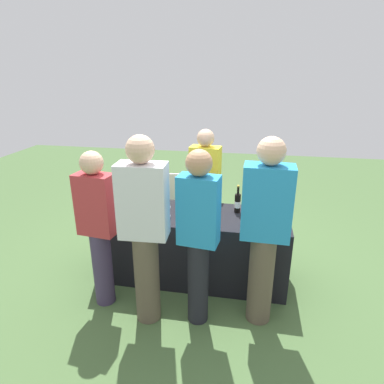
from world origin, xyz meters
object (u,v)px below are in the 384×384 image
object	(u,v)px
wine_glass_0	(136,207)
wine_glass_1	(146,205)
guest_1	(144,227)
server_pouring	(205,186)
wine_bottle_3	(166,196)
wine_bottle_2	(155,195)
wine_bottle_6	(238,203)
guest_2	(198,233)
guest_3	(265,228)
wine_glass_3	(167,208)
guest_0	(98,225)
ice_bucket	(139,201)
menu_board	(163,202)
wine_bottle_4	(185,200)
wine_bottle_1	(146,195)
wine_glass_5	(214,211)
wine_bottle_7	(256,203)
wine_glass_4	(198,212)
wine_glass_2	(154,206)
wine_bottle_0	(134,196)
wine_bottle_5	(209,199)

from	to	relation	value
wine_glass_0	wine_glass_1	world-z (taller)	wine_glass_1
guest_1	server_pouring	bearing A→B (deg)	74.45
wine_glass_0	wine_bottle_3	bearing A→B (deg)	56.24
wine_bottle_2	wine_bottle_3	world-z (taller)	wine_bottle_2
wine_bottle_6	guest_1	world-z (taller)	guest_1
guest_2	guest_3	distance (m)	0.57
server_pouring	wine_glass_3	bearing A→B (deg)	76.32
wine_bottle_3	guest_0	size ratio (longest dim) A/B	0.20
wine_bottle_6	ice_bucket	xyz separation A→B (m)	(-1.06, -0.13, -0.01)
menu_board	wine_bottle_4	bearing A→B (deg)	-69.23
guest_0	menu_board	xyz separation A→B (m)	(0.16, 1.69, -0.43)
wine_bottle_1	wine_glass_5	size ratio (longest dim) A/B	2.29
wine_bottle_6	wine_bottle_7	world-z (taller)	wine_bottle_7
wine_glass_3	wine_bottle_1	bearing A→B (deg)	140.64
wine_bottle_1	wine_glass_3	distance (m)	0.42
wine_glass_4	server_pouring	world-z (taller)	server_pouring
wine_bottle_3	wine_glass_4	bearing A→B (deg)	-38.61
wine_bottle_1	wine_glass_2	bearing A→B (deg)	-56.10
ice_bucket	server_pouring	size ratio (longest dim) A/B	0.13
menu_board	wine_bottle_1	bearing A→B (deg)	-93.76
wine_bottle_7	server_pouring	bearing A→B (deg)	140.08
wine_bottle_4	wine_glass_0	world-z (taller)	wine_bottle_4
wine_glass_1	wine_glass_4	world-z (taller)	wine_glass_1
wine_bottle_3	wine_glass_3	distance (m)	0.30
wine_bottle_0	wine_bottle_5	size ratio (longest dim) A/B	0.93
wine_bottle_1	menu_board	size ratio (longest dim) A/B	0.37
wine_bottle_2	wine_glass_0	bearing A→B (deg)	-107.67
wine_glass_4	guest_2	distance (m)	0.54
wine_bottle_3	wine_glass_5	distance (m)	0.65
wine_bottle_4	wine_bottle_6	xyz separation A→B (m)	(0.57, 0.04, -0.01)
wine_glass_0	wine_glass_4	distance (m)	0.66
wine_bottle_1	ice_bucket	xyz separation A→B (m)	(-0.02, -0.16, -0.01)
wine_bottle_0	wine_glass_0	world-z (taller)	wine_bottle_0
wine_bottle_4	wine_bottle_7	bearing A→B (deg)	3.82
wine_bottle_2	wine_bottle_1	bearing A→B (deg)	-169.08
wine_bottle_3	wine_glass_0	world-z (taller)	wine_bottle_3
wine_bottle_7	wine_glass_3	size ratio (longest dim) A/B	2.42
wine_bottle_0	ice_bucket	size ratio (longest dim) A/B	1.54
wine_bottle_2	wine_bottle_3	bearing A→B (deg)	-1.56
ice_bucket	guest_1	xyz separation A→B (m)	(0.31, -0.75, 0.09)
guest_2	menu_board	size ratio (longest dim) A/B	1.92
wine_glass_5	menu_board	world-z (taller)	wine_glass_5
wine_bottle_6	wine_glass_4	world-z (taller)	wine_bottle_6
wine_bottle_0	menu_board	size ratio (longest dim) A/B	0.37
wine_bottle_2	wine_bottle_6	size ratio (longest dim) A/B	1.10
wine_glass_3	guest_3	size ratio (longest dim) A/B	0.08
wine_bottle_0	server_pouring	xyz separation A→B (m)	(0.73, 0.55, -0.03)
wine_bottle_4	wine_glass_2	distance (m)	0.35
wine_glass_1	menu_board	distance (m)	1.27
wine_bottle_0	wine_bottle_1	xyz separation A→B (m)	(0.13, 0.04, 0.00)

